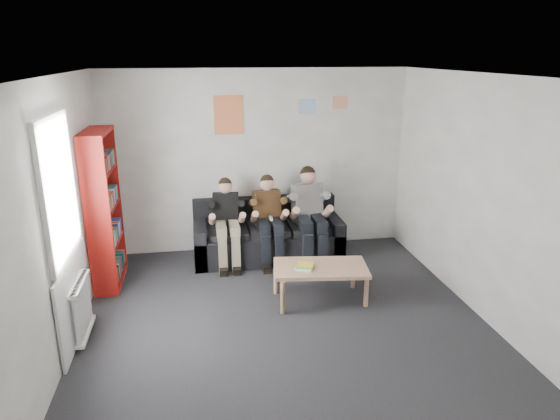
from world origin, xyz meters
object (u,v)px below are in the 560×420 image
(person_left, at_px, (227,223))
(person_right, at_px, (310,215))
(bookshelf, at_px, (105,209))
(sofa, at_px, (267,237))
(coffee_table, at_px, (320,270))
(person_middle, at_px, (269,220))

(person_left, bearing_deg, person_right, 5.66)
(bookshelf, xyz_separation_m, person_right, (2.76, 0.33, -0.34))
(person_left, bearing_deg, sofa, 23.93)
(coffee_table, distance_m, person_left, 1.67)
(person_middle, bearing_deg, sofa, 81.25)
(sofa, bearing_deg, bookshelf, -166.16)
(bookshelf, relative_size, coffee_table, 1.79)
(coffee_table, xyz_separation_m, person_left, (-1.03, 1.30, 0.23))
(person_middle, relative_size, person_right, 0.93)
(coffee_table, relative_size, person_right, 0.83)
(sofa, bearing_deg, coffee_table, -73.82)
(coffee_table, distance_m, person_middle, 1.39)
(sofa, xyz_separation_m, person_right, (0.60, -0.20, 0.37))
(bookshelf, relative_size, person_right, 1.49)
(person_left, relative_size, person_right, 0.91)
(bookshelf, relative_size, person_middle, 1.61)
(sofa, height_order, person_middle, person_middle)
(coffee_table, bearing_deg, person_right, 82.78)
(sofa, bearing_deg, person_right, -18.52)
(bookshelf, bearing_deg, person_left, 12.62)
(bookshelf, bearing_deg, sofa, 14.23)
(person_left, bearing_deg, bookshelf, -161.79)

